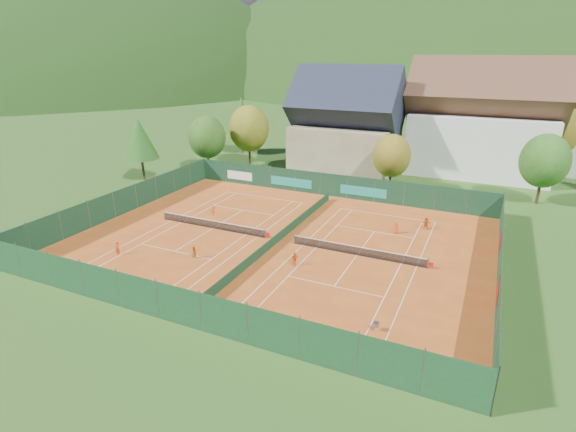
% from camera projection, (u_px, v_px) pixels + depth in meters
% --- Properties ---
extents(ground, '(600.00, 600.00, 0.00)m').
position_uv_depth(ground, '(280.00, 241.00, 45.01)').
color(ground, '#264B17').
rests_on(ground, ground).
extents(clay_pad, '(40.00, 32.00, 0.01)m').
position_uv_depth(clay_pad, '(280.00, 241.00, 45.00)').
color(clay_pad, '#A64918').
rests_on(clay_pad, ground).
extents(court_markings_left, '(11.03, 23.83, 0.00)m').
position_uv_depth(court_markings_left, '(213.00, 228.00, 48.14)').
color(court_markings_left, white).
rests_on(court_markings_left, ground).
extents(court_markings_right, '(11.03, 23.83, 0.00)m').
position_uv_depth(court_markings_right, '(357.00, 255.00, 41.86)').
color(court_markings_right, white).
rests_on(court_markings_right, ground).
extents(tennis_net_left, '(13.30, 0.10, 1.02)m').
position_uv_depth(tennis_net_left, '(214.00, 224.00, 47.90)').
color(tennis_net_left, '#59595B').
rests_on(tennis_net_left, ground).
extents(tennis_net_right, '(13.30, 0.10, 1.02)m').
position_uv_depth(tennis_net_right, '(359.00, 251.00, 41.62)').
color(tennis_net_right, '#59595B').
rests_on(tennis_net_right, ground).
extents(court_divider, '(0.03, 28.80, 1.00)m').
position_uv_depth(court_divider, '(280.00, 236.00, 44.83)').
color(court_divider, '#14371F').
rests_on(court_divider, ground).
extents(fence_north, '(40.00, 0.10, 3.00)m').
position_uv_depth(fence_north, '(330.00, 185.00, 58.27)').
color(fence_north, '#12321F').
rests_on(fence_north, ground).
extents(fence_south, '(40.00, 0.04, 3.00)m').
position_uv_depth(fence_south, '(179.00, 306.00, 30.87)').
color(fence_south, '#163C1F').
rests_on(fence_south, ground).
extents(fence_west, '(0.04, 32.00, 3.00)m').
position_uv_depth(fence_west, '(125.00, 200.00, 52.33)').
color(fence_west, '#133620').
rests_on(fence_west, ground).
extents(fence_east, '(0.09, 32.00, 3.00)m').
position_uv_depth(fence_east, '(500.00, 265.00, 36.68)').
color(fence_east, '#153B21').
rests_on(fence_east, ground).
extents(chalet, '(16.20, 12.00, 16.00)m').
position_uv_depth(chalet, '(346.00, 128.00, 69.37)').
color(chalet, tan).
rests_on(chalet, ground).
extents(hotel_block_a, '(21.60, 11.00, 17.25)m').
position_uv_depth(hotel_block_a, '(481.00, 125.00, 66.75)').
color(hotel_block_a, silver).
rests_on(hotel_block_a, ground).
extents(tree_west_front, '(5.72, 5.72, 8.69)m').
position_uv_depth(tree_west_front, '(207.00, 137.00, 68.76)').
color(tree_west_front, '#4D2C1B').
rests_on(tree_west_front, ground).
extents(tree_west_mid, '(6.44, 6.44, 9.78)m').
position_uv_depth(tree_west_mid, '(249.00, 128.00, 72.05)').
color(tree_west_mid, '#482B19').
rests_on(tree_west_mid, ground).
extents(tree_west_back, '(5.60, 5.60, 10.00)m').
position_uv_depth(tree_west_back, '(242.00, 116.00, 80.98)').
color(tree_west_back, '#462C19').
rests_on(tree_west_back, ground).
extents(tree_center, '(5.01, 5.01, 7.60)m').
position_uv_depth(tree_center, '(392.00, 156.00, 59.70)').
color(tree_center, '#483219').
rests_on(tree_center, ground).
extents(tree_east_front, '(5.72, 5.72, 8.69)m').
position_uv_depth(tree_east_front, '(545.00, 161.00, 54.10)').
color(tree_east_front, '#472B19').
rests_on(tree_east_front, ground).
extents(tree_west_side, '(5.04, 5.04, 9.00)m').
position_uv_depth(tree_west_side, '(140.00, 138.00, 64.07)').
color(tree_west_side, '#492E1A').
rests_on(tree_west_side, ground).
extents(tree_east_back, '(7.15, 7.15, 10.86)m').
position_uv_depth(tree_east_back, '(555.00, 130.00, 66.45)').
color(tree_east_back, '#49291A').
rests_on(tree_east_back, ground).
extents(mountain_backdrop, '(820.00, 530.00, 242.00)m').
position_uv_depth(mountain_backdrop, '(512.00, 161.00, 246.25)').
color(mountain_backdrop, black).
rests_on(mountain_backdrop, ground).
extents(ball_hopper, '(0.34, 0.34, 0.80)m').
position_uv_depth(ball_hopper, '(376.00, 324.00, 30.44)').
color(ball_hopper, slate).
rests_on(ball_hopper, ground).
extents(loose_ball_0, '(0.07, 0.07, 0.07)m').
position_uv_depth(loose_ball_0, '(140.00, 249.00, 43.20)').
color(loose_ball_0, '#CCD833').
rests_on(loose_ball_0, ground).
extents(loose_ball_1, '(0.07, 0.07, 0.07)m').
position_uv_depth(loose_ball_1, '(285.00, 292.00, 35.52)').
color(loose_ball_1, '#CCD833').
rests_on(loose_ball_1, ground).
extents(loose_ball_2, '(0.07, 0.07, 0.07)m').
position_uv_depth(loose_ball_2, '(312.00, 223.00, 49.44)').
color(loose_ball_2, '#CCD833').
rests_on(loose_ball_2, ground).
extents(loose_ball_3, '(0.07, 0.07, 0.07)m').
position_uv_depth(loose_ball_3, '(256.00, 208.00, 54.30)').
color(loose_ball_3, '#CCD833').
rests_on(loose_ball_3, ground).
extents(player_left_near, '(0.48, 0.33, 1.28)m').
position_uv_depth(player_left_near, '(118.00, 248.00, 41.79)').
color(player_left_near, '#D14112').
rests_on(player_left_near, ground).
extents(player_left_mid, '(0.67, 0.59, 1.17)m').
position_uv_depth(player_left_mid, '(194.00, 252.00, 41.11)').
color(player_left_mid, '#CD5F12').
rests_on(player_left_mid, ground).
extents(player_left_far, '(0.89, 0.71, 1.21)m').
position_uv_depth(player_left_far, '(214.00, 211.00, 51.61)').
color(player_left_far, '#EA4D14').
rests_on(player_left_far, ground).
extents(player_right_near, '(0.77, 0.74, 1.29)m').
position_uv_depth(player_right_near, '(294.00, 259.00, 39.72)').
color(player_right_near, '#E35414').
rests_on(player_right_near, ground).
extents(player_right_far_a, '(0.70, 0.54, 1.27)m').
position_uv_depth(player_right_far_a, '(396.00, 228.00, 46.63)').
color(player_right_far_a, '#DD4513').
rests_on(player_right_far_a, ground).
extents(player_right_far_b, '(1.30, 0.59, 1.35)m').
position_uv_depth(player_right_far_b, '(426.00, 223.00, 47.76)').
color(player_right_far_b, '#CB5312').
rests_on(player_right_far_b, ground).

